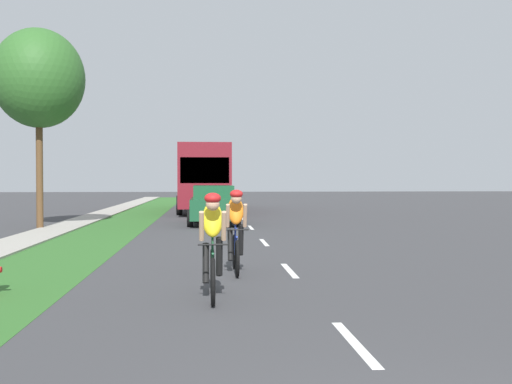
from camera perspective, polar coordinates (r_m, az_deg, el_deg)
The scene contains 9 objects.
ground_plane at distance 22.74m, azimuth -0.71°, elevation -3.22°, with size 120.00×120.00×0.00m, color #38383A.
grass_verge at distance 22.93m, azimuth -13.15°, elevation -3.21°, with size 2.36×70.00×0.01m, color #2D6026.
sidewalk_concrete at distance 23.28m, azimuth -17.73°, elevation -3.16°, with size 1.40×70.00×0.10m, color #9E998E.
lane_markings_center at distance 26.72m, azimuth -1.31°, elevation -2.54°, with size 0.12×52.71×0.01m.
cyclist_lead at distance 8.79m, azimuth -4.20°, elevation -5.04°, with size 0.42×1.72×1.58m.
cyclist_trailing at distance 11.17m, azimuth -1.95°, elevation -3.69°, with size 0.42×1.72×1.58m.
sedan_dark_green at distance 23.39m, azimuth -4.10°, elevation -1.21°, with size 1.98×4.30×1.52m.
bus_maroon at distance 33.08m, azimuth -4.91°, elevation 1.61°, with size 2.78×11.60×3.48m.
street_tree_near at distance 22.71m, azimuth -20.16°, elevation 10.18°, with size 3.19×3.19×7.11m.
Camera 1 is at (-1.59, -2.62, 1.78)m, focal length 41.59 mm.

